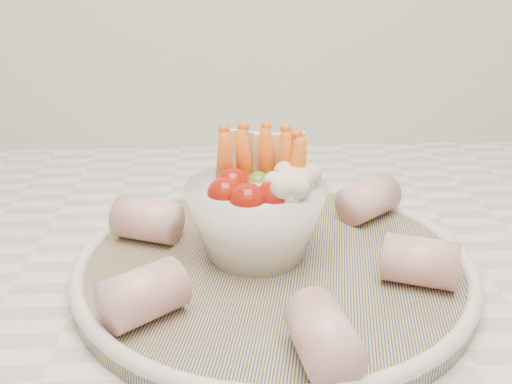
{
  "coord_description": "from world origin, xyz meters",
  "views": [
    {
      "loc": [
        -0.16,
        0.98,
        1.17
      ],
      "look_at": [
        -0.14,
        1.41,
        0.99
      ],
      "focal_mm": 40.0,
      "sensor_mm": 36.0,
      "label": 1
    }
  ],
  "objects": [
    {
      "name": "veggie_bowl",
      "position": [
        -0.14,
        1.41,
        0.97
      ],
      "size": [
        0.12,
        0.12,
        0.1
      ],
      "color": "silver",
      "rests_on": "serving_platter"
    },
    {
      "name": "cured_meat_rolls",
      "position": [
        -0.12,
        1.4,
        0.95
      ],
      "size": [
        0.28,
        0.32,
        0.04
      ],
      "color": "#BE575E",
      "rests_on": "serving_platter"
    },
    {
      "name": "serving_platter",
      "position": [
        -0.12,
        1.4,
        0.93
      ],
      "size": [
        0.39,
        0.39,
        0.02
      ],
      "color": "navy",
      "rests_on": "kitchen_counter"
    }
  ]
}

